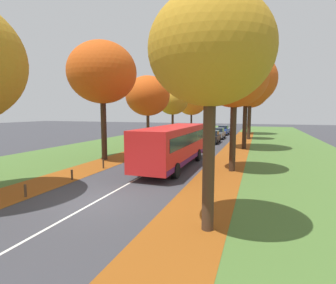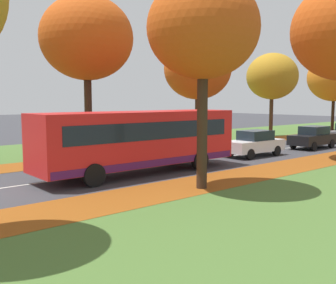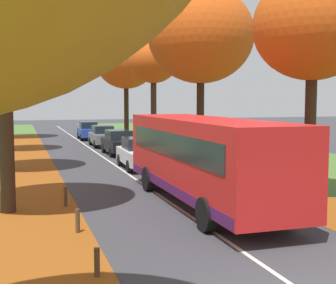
{
  "view_description": "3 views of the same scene",
  "coord_description": "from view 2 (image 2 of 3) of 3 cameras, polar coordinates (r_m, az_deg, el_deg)",
  "views": [
    {
      "loc": [
        6.86,
        -9.77,
        4.07
      ],
      "look_at": [
        0.29,
        9.15,
        1.72
      ],
      "focal_mm": 28.0,
      "sensor_mm": 36.0,
      "label": 1
    },
    {
      "loc": [
        16.14,
        -2.74,
        3.53
      ],
      "look_at": [
        1.65,
        9.58,
        1.49
      ],
      "focal_mm": 42.0,
      "sensor_mm": 36.0,
      "label": 2
    },
    {
      "loc": [
        -5.01,
        -6.51,
        3.62
      ],
      "look_at": [
        0.39,
        10.42,
        2.01
      ],
      "focal_mm": 50.0,
      "sensor_mm": 36.0,
      "label": 3
    }
  ],
  "objects": [
    {
      "name": "tree_left_distant",
      "position": [
        48.38,
        23.0,
        8.59
      ],
      "size": [
        5.9,
        5.9,
        8.68
      ],
      "color": "black",
      "rests_on": "ground"
    },
    {
      "name": "bollard_fourth",
      "position": [
        23.41,
        -8.57,
        -1.78
      ],
      "size": [
        0.12,
        0.12,
        0.67
      ],
      "primitive_type": "cylinder",
      "color": "#4C3823",
      "rests_on": "ground"
    },
    {
      "name": "tree_left_far",
      "position": [
        38.18,
        14.88,
        9.18
      ],
      "size": [
        4.74,
        4.74,
        7.84
      ],
      "color": "#422D1E",
      "rests_on": "ground"
    },
    {
      "name": "grass_verge_left",
      "position": [
        34.23,
        1.53,
        0.22
      ],
      "size": [
        12.0,
        90.0,
        0.01
      ],
      "primitive_type": "cube",
      "color": "#476B2D",
      "rests_on": "ground"
    },
    {
      "name": "tree_right_near",
      "position": [
        15.76,
        5.11,
        16.01
      ],
      "size": [
        4.36,
        4.36,
        8.25
      ],
      "color": "#382619",
      "rests_on": "ground"
    },
    {
      "name": "leaf_litter_right",
      "position": [
        20.64,
        14.85,
        -3.9
      ],
      "size": [
        2.8,
        60.0,
        0.0
      ],
      "primitive_type": "cube",
      "color": "#8C4714",
      "rests_on": "grass_verge_right"
    },
    {
      "name": "bus",
      "position": [
        18.86,
        -4.09,
        0.55
      ],
      "size": [
        2.69,
        10.41,
        2.98
      ],
      "color": "red",
      "rests_on": "ground"
    },
    {
      "name": "road_centre_line",
      "position": [
        28.11,
        14.15,
        -1.26
      ],
      "size": [
        0.12,
        80.0,
        0.01
      ],
      "primitive_type": "cube",
      "color": "silver",
      "rests_on": "ground"
    },
    {
      "name": "bollard_third",
      "position": [
        21.85,
        -16.0,
        -2.53
      ],
      "size": [
        0.12,
        0.12,
        0.66
      ],
      "primitive_type": "cylinder",
      "color": "#4C3823",
      "rests_on": "ground"
    },
    {
      "name": "car_white_lead",
      "position": [
        25.28,
        12.39,
        -0.18
      ],
      "size": [
        1.88,
        4.25,
        1.62
      ],
      "color": "silver",
      "rests_on": "ground"
    },
    {
      "name": "car_black_following",
      "position": [
        30.59,
        20.31,
        0.66
      ],
      "size": [
        1.83,
        4.22,
        1.62
      ],
      "color": "black",
      "rests_on": "ground"
    },
    {
      "name": "tree_left_mid",
      "position": [
        30.5,
        4.32,
        10.5
      ],
      "size": [
        5.15,
        5.15,
        8.19
      ],
      "color": "#422D1E",
      "rests_on": "ground"
    },
    {
      "name": "tree_left_near",
      "position": [
        24.89,
        -11.72,
        14.49
      ],
      "size": [
        5.61,
        5.61,
        9.76
      ],
      "color": "#382619",
      "rests_on": "ground"
    },
    {
      "name": "leaf_litter_left",
      "position": [
        26.89,
        -1.45,
        -1.39
      ],
      "size": [
        2.8,
        60.0,
        0.0
      ],
      "primitive_type": "cube",
      "color": "#8C4714",
      "rests_on": "grass_verge_left"
    }
  ]
}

